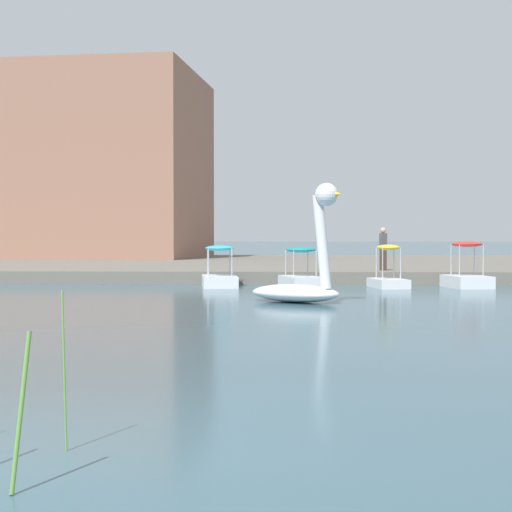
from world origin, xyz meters
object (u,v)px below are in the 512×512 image
(pedal_boat_yellow, at_px, (388,276))
(person_on_path, at_px, (383,248))
(pedal_boat_cyan, at_px, (220,275))
(swan_boat, at_px, (301,278))
(pedal_boat_teal, at_px, (301,275))
(pedal_boat_red, at_px, (467,275))

(pedal_boat_yellow, bearing_deg, person_on_path, 86.91)
(pedal_boat_yellow, bearing_deg, pedal_boat_cyan, 177.00)
(person_on_path, bearing_deg, swan_boat, -108.75)
(swan_boat, relative_size, person_on_path, 1.92)
(swan_boat, bearing_deg, pedal_boat_cyan, 113.12)
(pedal_boat_cyan, bearing_deg, person_on_path, 26.04)
(pedal_boat_teal, height_order, pedal_boat_yellow, pedal_boat_yellow)
(pedal_boat_yellow, bearing_deg, pedal_boat_teal, 179.15)
(swan_boat, xyz_separation_m, pedal_boat_red, (5.89, 6.58, -0.24))
(swan_boat, distance_m, pedal_boat_yellow, 7.11)
(pedal_boat_cyan, height_order, pedal_boat_teal, pedal_boat_cyan)
(pedal_boat_red, bearing_deg, person_on_path, 129.66)
(pedal_boat_red, bearing_deg, pedal_boat_cyan, 179.23)
(swan_boat, distance_m, pedal_boat_red, 8.83)
(pedal_boat_cyan, relative_size, pedal_boat_yellow, 1.27)
(swan_boat, xyz_separation_m, pedal_boat_teal, (0.05, 6.43, -0.23))
(pedal_boat_teal, bearing_deg, pedal_boat_yellow, -0.85)
(pedal_boat_cyan, distance_m, pedal_boat_red, 8.75)
(person_on_path, bearing_deg, pedal_boat_yellow, -93.09)
(pedal_boat_yellow, bearing_deg, swan_boat, -116.01)
(pedal_boat_cyan, distance_m, pedal_boat_teal, 2.92)
(pedal_boat_red, distance_m, person_on_path, 4.16)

